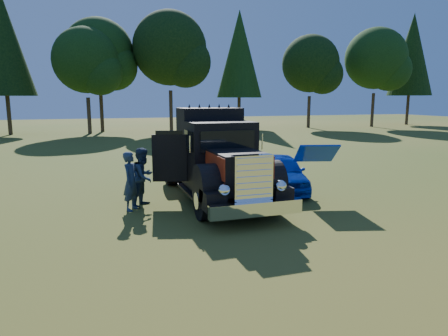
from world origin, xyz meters
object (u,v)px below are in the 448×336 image
hotrod_coupe (281,172)px  spectator_far (143,177)px  diamond_t_truck (217,161)px  spectator_near (131,181)px

hotrod_coupe → spectator_far: size_ratio=2.37×
hotrod_coupe → diamond_t_truck: bearing=-168.0°
hotrod_coupe → spectator_near: hotrod_coupe is taller
diamond_t_truck → hotrod_coupe: 2.74m
spectator_near → spectator_far: 0.59m
spectator_near → diamond_t_truck: bearing=-51.0°
hotrod_coupe → spectator_far: 5.05m
hotrod_coupe → spectator_near: 5.53m
spectator_far → diamond_t_truck: bearing=-51.6°
hotrod_coupe → spectator_far: hotrod_coupe is taller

